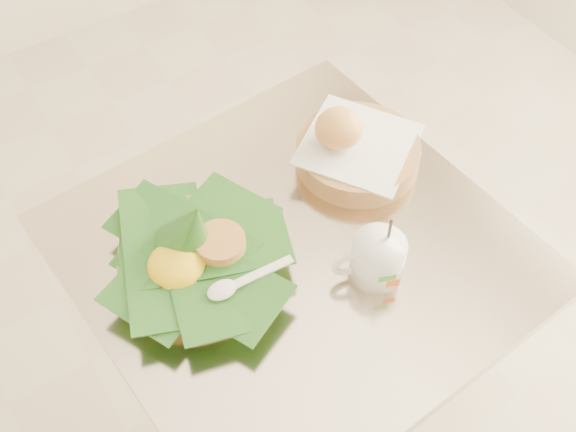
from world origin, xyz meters
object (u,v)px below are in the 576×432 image
rice_basket (194,253)px  coffee_mug (376,258)px  cafe_table (295,314)px  bread_basket (355,149)px

rice_basket → coffee_mug: rice_basket is taller
rice_basket → coffee_mug: bearing=-33.6°
coffee_mug → cafe_table: bearing=127.0°
rice_basket → coffee_mug: (0.25, -0.16, -0.00)m
cafe_table → bread_basket: (0.20, 0.11, 0.26)m
rice_basket → cafe_table: bearing=-17.9°
cafe_table → rice_basket: size_ratio=2.43×
cafe_table → coffee_mug: bearing=-53.0°
bread_basket → coffee_mug: 0.25m
cafe_table → bread_basket: bread_basket is taller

